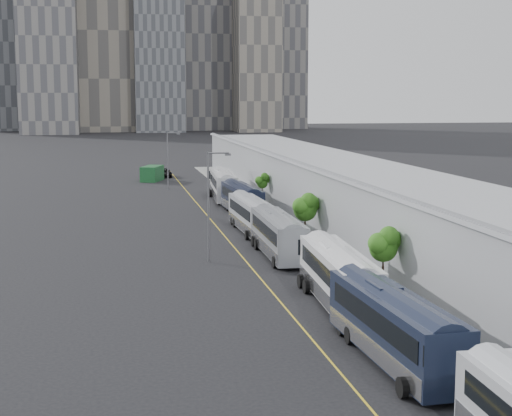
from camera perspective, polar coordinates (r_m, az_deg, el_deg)
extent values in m
cube|color=gray|center=(76.87, 6.10, -2.48)|extent=(10.00, 170.00, 0.12)
cube|color=gold|center=(74.57, -1.66, -2.80)|extent=(0.12, 160.00, 0.02)
cube|color=gray|center=(77.58, 8.97, 0.06)|extent=(12.00, 160.00, 6.80)
cube|color=gray|center=(77.28, 9.01, 1.86)|extent=(12.45, 160.40, 2.57)
cube|color=gray|center=(75.39, 4.80, 2.66)|extent=(0.30, 160.00, 0.40)
cube|color=slate|center=(319.88, -14.98, 13.77)|extent=(22.00, 22.00, 95.00)
cube|color=slate|center=(329.05, -7.13, 12.50)|extent=(20.00, 20.00, 80.00)
cube|color=slate|center=(351.86, -4.02, 14.29)|extent=(24.00, 24.00, 105.00)
cube|color=gray|center=(328.73, 0.06, 11.69)|extent=(18.00, 18.00, 70.00)
cube|color=slate|center=(362.15, -17.80, 14.15)|extent=(28.00, 26.00, 110.00)
cube|color=slate|center=(367.06, 1.70, 12.87)|extent=(22.00, 22.00, 90.00)
cube|color=black|center=(42.69, 9.96, -8.45)|extent=(3.16, 13.59, 3.27)
cube|color=black|center=(42.34, 10.08, -7.76)|extent=(3.16, 11.97, 1.11)
cube|color=silver|center=(42.99, 9.93, -9.79)|extent=(3.19, 13.32, 1.05)
cube|color=black|center=(43.64, 9.30, -5.64)|extent=(1.43, 2.33, 0.31)
cube|color=white|center=(53.61, 6.02, -4.95)|extent=(3.47, 13.79, 3.31)
cube|color=black|center=(53.28, 6.09, -4.37)|extent=(3.44, 12.15, 1.13)
cube|color=silver|center=(53.86, 6.00, -6.05)|extent=(3.49, 13.52, 1.06)
cube|color=white|center=(54.72, 5.58, -2.74)|extent=(1.49, 2.38, 0.32)
cube|color=gray|center=(69.62, 1.61, -1.95)|extent=(2.82, 13.25, 3.20)
cube|color=black|center=(69.33, 1.65, -1.51)|extent=(2.86, 11.67, 1.09)
cube|color=silver|center=(69.80, 1.61, -2.78)|extent=(2.85, 12.99, 1.02)
cube|color=gray|center=(70.81, 1.35, -0.34)|extent=(1.35, 2.25, 0.31)
cube|color=#AFB3BA|center=(82.34, -0.36, -0.45)|extent=(2.83, 12.72, 3.07)
cube|color=black|center=(82.07, -0.34, -0.09)|extent=(2.85, 11.20, 1.04)
cube|color=silver|center=(82.49, -0.36, -1.13)|extent=(2.86, 12.46, 0.98)
cube|color=#AFB3BA|center=(83.54, -0.54, 0.83)|extent=(1.32, 2.17, 0.29)
cube|color=black|center=(94.55, -1.04, 0.66)|extent=(3.25, 12.92, 3.10)
cube|color=black|center=(94.29, -1.02, 0.98)|extent=(3.22, 11.39, 1.05)
cube|color=silver|center=(94.68, -1.03, 0.06)|extent=(3.27, 12.67, 0.99)
cube|color=black|center=(95.79, -1.19, 1.78)|extent=(1.40, 2.23, 0.30)
cube|color=silver|center=(108.24, -2.39, 1.68)|extent=(3.66, 14.06, 3.37)
cube|color=black|center=(107.96, -2.38, 1.99)|extent=(3.61, 12.40, 1.15)
cube|color=silver|center=(108.36, -2.39, 1.11)|extent=(3.68, 13.79, 1.08)
cube|color=silver|center=(109.63, -2.52, 2.73)|extent=(1.54, 2.44, 0.32)
cylinder|color=black|center=(55.86, 9.21, -4.53)|extent=(0.18, 0.18, 3.95)
sphere|color=#2B5D15|center=(55.47, 9.26, -2.56)|extent=(2.01, 2.01, 2.01)
cylinder|color=black|center=(76.24, 3.59, -1.22)|extent=(0.18, 0.18, 3.58)
sphere|color=#2B5D15|center=(75.97, 3.60, 0.15)|extent=(2.30, 2.30, 2.30)
cylinder|color=black|center=(99.48, 0.46, 0.97)|extent=(0.18, 0.18, 3.58)
sphere|color=#2B5D15|center=(99.29, 0.46, 1.94)|extent=(1.39, 1.39, 1.39)
cylinder|color=#59595E|center=(66.90, -3.48, 0.04)|extent=(0.18, 0.18, 9.48)
cylinder|color=#59595E|center=(66.53, -2.75, 4.02)|extent=(1.80, 0.14, 0.14)
cube|color=#59595E|center=(66.65, -2.06, 3.90)|extent=(0.50, 0.22, 0.18)
cylinder|color=#59595E|center=(120.79, -6.44, 3.41)|extent=(0.18, 0.18, 8.79)
cylinder|color=#59595E|center=(120.59, -6.05, 5.45)|extent=(1.80, 0.14, 0.14)
cube|color=#59595E|center=(120.66, -5.66, 5.39)|extent=(0.50, 0.22, 0.18)
cube|color=#164822|center=(134.02, -7.57, 2.50)|extent=(4.38, 6.03, 2.54)
imported|color=black|center=(140.35, -6.71, 2.55)|extent=(2.61, 5.54, 1.53)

